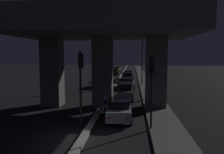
# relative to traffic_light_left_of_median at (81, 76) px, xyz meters

# --- Properties ---
(ground_plane) EXTENTS (200.00, 200.00, 0.00)m
(ground_plane) POSITION_rel_traffic_light_left_of_median_xyz_m (0.62, -2.53, -3.50)
(ground_plane) COLOR black
(median_divider) EXTENTS (0.44, 126.00, 0.22)m
(median_divider) POSITION_rel_traffic_light_left_of_median_xyz_m (0.62, 32.47, -3.38)
(median_divider) COLOR gray
(median_divider) RESTS_ON ground_plane
(sidewalk_right) EXTENTS (2.30, 126.00, 0.13)m
(sidewalk_right) POSITION_rel_traffic_light_left_of_median_xyz_m (5.65, 25.47, -3.43)
(sidewalk_right) COLOR #5B5956
(sidewalk_right) RESTS_ON ground_plane
(elevated_overpass) EXTENTS (16.44, 10.05, 9.59)m
(elevated_overpass) POSITION_rel_traffic_light_left_of_median_xyz_m (0.62, 6.19, 3.52)
(elevated_overpass) COLOR #5B5956
(elevated_overpass) RESTS_ON ground_plane
(traffic_light_left_of_median) EXTENTS (0.30, 0.49, 5.13)m
(traffic_light_left_of_median) POSITION_rel_traffic_light_left_of_median_xyz_m (0.00, 0.00, 0.00)
(traffic_light_left_of_median) COLOR black
(traffic_light_left_of_median) RESTS_ON ground_plane
(traffic_light_right_of_median) EXTENTS (0.30, 0.49, 4.83)m
(traffic_light_right_of_median) POSITION_rel_traffic_light_left_of_median_xyz_m (4.60, 0.00, -0.20)
(traffic_light_right_of_median) COLOR black
(traffic_light_right_of_median) RESTS_ON ground_plane
(street_lamp) EXTENTS (1.97, 0.32, 8.28)m
(street_lamp) POSITION_rel_traffic_light_left_of_median_xyz_m (4.64, 21.18, 1.35)
(street_lamp) COLOR #2D2D30
(street_lamp) RESTS_ON ground_plane
(car_silver_lead) EXTENTS (2.07, 4.54, 1.59)m
(car_silver_lead) POSITION_rel_traffic_light_left_of_median_xyz_m (2.39, 2.11, -2.68)
(car_silver_lead) COLOR gray
(car_silver_lead) RESTS_ON ground_plane
(car_grey_second) EXTENTS (1.84, 4.46, 1.76)m
(car_grey_second) POSITION_rel_traffic_light_left_of_median_xyz_m (2.59, 10.33, -2.58)
(car_grey_second) COLOR #515459
(car_grey_second) RESTS_ON ground_plane
(car_silver_third) EXTENTS (2.09, 4.60, 1.56)m
(car_silver_third) POSITION_rel_traffic_light_left_of_median_xyz_m (2.67, 18.21, -2.71)
(car_silver_third) COLOR gray
(car_silver_third) RESTS_ON ground_plane
(car_dark_green_fourth) EXTENTS (2.08, 4.22, 1.86)m
(car_dark_green_fourth) POSITION_rel_traffic_light_left_of_median_xyz_m (2.33, 24.73, -2.51)
(car_dark_green_fourth) COLOR black
(car_dark_green_fourth) RESTS_ON ground_plane
(car_dark_green_fifth) EXTENTS (2.01, 4.31, 1.81)m
(car_dark_green_fifth) POSITION_rel_traffic_light_left_of_median_xyz_m (2.55, 30.50, -2.54)
(car_dark_green_fifth) COLOR black
(car_dark_green_fifth) RESTS_ON ground_plane
(car_silver_lead_oncoming) EXTENTS (2.00, 4.27, 1.50)m
(car_silver_lead_oncoming) POSITION_rel_traffic_light_left_of_median_xyz_m (-1.50, 18.91, -2.70)
(car_silver_lead_oncoming) COLOR gray
(car_silver_lead_oncoming) RESTS_ON ground_plane
(car_dark_red_second_oncoming) EXTENTS (1.84, 4.47, 1.68)m
(car_dark_red_second_oncoming) POSITION_rel_traffic_light_left_of_median_xyz_m (-1.35, 26.95, -2.62)
(car_dark_red_second_oncoming) COLOR #591414
(car_dark_red_second_oncoming) RESTS_ON ground_plane
(car_dark_green_third_oncoming) EXTENTS (2.00, 3.97, 1.53)m
(car_dark_green_third_oncoming) POSITION_rel_traffic_light_left_of_median_xyz_m (-1.08, 40.16, -2.73)
(car_dark_green_third_oncoming) COLOR black
(car_dark_green_third_oncoming) RESTS_ON ground_plane
(car_taxi_yellow_fourth_oncoming) EXTENTS (2.20, 4.45, 1.38)m
(car_taxi_yellow_fourth_oncoming) POSITION_rel_traffic_light_left_of_median_xyz_m (-1.46, 53.04, -2.76)
(car_taxi_yellow_fourth_oncoming) COLOR gold
(car_taxi_yellow_fourth_oncoming) RESTS_ON ground_plane
(motorcycle_white_filtering_near) EXTENTS (0.34, 1.94, 1.42)m
(motorcycle_white_filtering_near) POSITION_rel_traffic_light_left_of_median_xyz_m (1.11, 3.84, -2.89)
(motorcycle_white_filtering_near) COLOR black
(motorcycle_white_filtering_near) RESTS_ON ground_plane
(motorcycle_blue_filtering_mid) EXTENTS (0.33, 1.81, 1.44)m
(motorcycle_blue_filtering_mid) POSITION_rel_traffic_light_left_of_median_xyz_m (1.09, 10.46, -2.88)
(motorcycle_blue_filtering_mid) COLOR black
(motorcycle_blue_filtering_mid) RESTS_ON ground_plane
(motorcycle_red_filtering_far) EXTENTS (0.33, 1.97, 1.40)m
(motorcycle_red_filtering_far) POSITION_rel_traffic_light_left_of_median_xyz_m (1.28, 18.79, -2.90)
(motorcycle_red_filtering_far) COLOR black
(motorcycle_red_filtering_far) RESTS_ON ground_plane
(pedestrian_on_sidewalk) EXTENTS (0.38, 0.38, 1.68)m
(pedestrian_on_sidewalk) POSITION_rel_traffic_light_left_of_median_xyz_m (5.50, 10.19, -2.53)
(pedestrian_on_sidewalk) COLOR black
(pedestrian_on_sidewalk) RESTS_ON sidewalk_right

